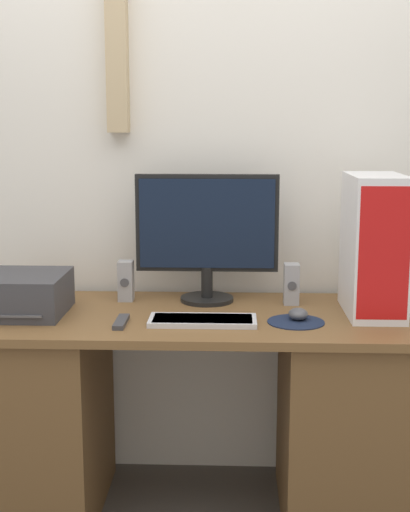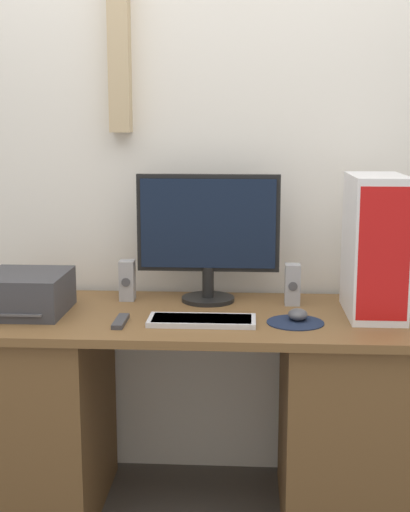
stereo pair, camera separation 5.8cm
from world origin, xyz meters
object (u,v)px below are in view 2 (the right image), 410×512
Objects in this scene: monitor at (208,230)px; remote_control at (120,321)px; printer at (27,293)px; speaker_left at (127,280)px; mouse at (298,314)px; keyboard at (202,320)px; computer_tower at (375,246)px; speaker_right at (292,284)px.

monitor is 0.52m from remote_control.
printer is 2.06× the size of speaker_left.
monitor is at bearing 1.06° from speaker_left.
mouse is 0.70m from speaker_left.
mouse reaches higher than keyboard.
printer is at bearing 176.77° from mouse.
remote_control is (-0.28, -0.34, -0.27)m from monitor.
printer is at bearing -148.36° from speaker_left.
computer_tower is at bearing 11.33° from remote_control.
computer_tower is 3.16× the size of remote_control.
speaker_right is (0.64, -0.03, 0.00)m from speaker_left.
mouse is at bearing 8.07° from keyboard.
mouse is 0.52× the size of remote_control.
speaker_right is (-0.28, 0.12, -0.17)m from computer_tower.
speaker_left is (-0.31, 0.31, 0.07)m from keyboard.
monitor is at bearing 165.21° from computer_tower.
speaker_right is at bearing 91.63° from mouse.
remote_control is (-0.89, -0.18, -0.24)m from computer_tower.
speaker_right reaches higher than printer.
speaker_right reaches higher than remote_control.
computer_tower reaches higher than speaker_right.
keyboard reaches higher than remote_control.
remote_control is at bearing -175.37° from keyboard.
monitor is at bearing 173.56° from speaker_right.
printer is at bearing 161.13° from remote_control.
remote_control is at bearing -84.58° from speaker_left.
keyboard is at bearing -139.58° from speaker_right.
keyboard is at bearing -90.62° from monitor.
remote_control is at bearing -153.63° from speaker_right.
keyboard is at bearing -9.01° from printer.
speaker_right is 0.98× the size of remote_control.
keyboard is 0.43m from speaker_right.
computer_tower reaches higher than mouse.
keyboard is at bearing 4.63° from remote_control.
computer_tower reaches higher than printer.
monitor is 0.71m from printer.
speaker_right is at bearing 26.37° from remote_control.
printer is (-0.65, -0.21, -0.20)m from monitor.
printer is (-1.26, -0.05, -0.18)m from computer_tower.
printer is at bearing -161.92° from monitor.
printer is 2.02× the size of remote_control.
speaker_left is 1.00× the size of speaker_right.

